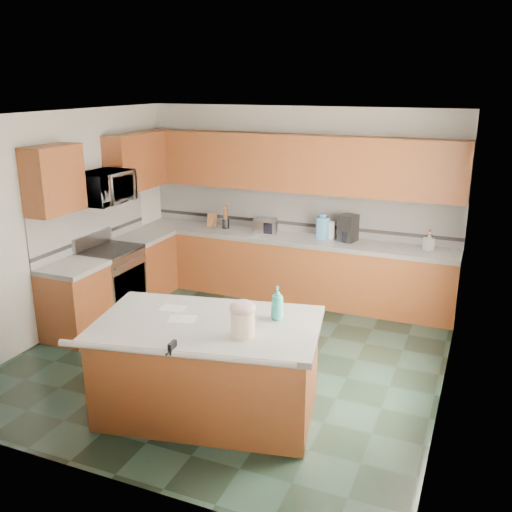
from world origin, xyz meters
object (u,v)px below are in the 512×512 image
at_px(island_top, 208,325).
at_px(treat_jar, 243,324).
at_px(coffee_maker, 348,228).
at_px(soap_bottle_island, 277,303).
at_px(toaster_oven, 265,226).
at_px(island_base, 209,370).
at_px(knife_block, 212,220).

height_order(island_top, treat_jar, treat_jar).
xyz_separation_m(island_top, coffee_maker, (0.52, 3.20, 0.21)).
distance_m(soap_bottle_island, toaster_oven, 3.12).
distance_m(island_base, soap_bottle_island, 0.92).
height_order(island_base, soap_bottle_island, soap_bottle_island).
xyz_separation_m(soap_bottle_island, knife_block, (-2.12, 2.86, -0.05)).
bearing_deg(island_base, soap_bottle_island, 17.82).
bearing_deg(knife_block, island_top, -63.15).
bearing_deg(toaster_oven, island_base, -93.73).
bearing_deg(soap_bottle_island, toaster_oven, 100.03).
xyz_separation_m(toaster_oven, coffee_maker, (1.21, 0.03, 0.08)).
distance_m(treat_jar, coffee_maker, 3.33).
distance_m(toaster_oven, coffee_maker, 1.21).
bearing_deg(soap_bottle_island, island_top, -164.66).
height_order(island_top, toaster_oven, toaster_oven).
xyz_separation_m(treat_jar, coffee_maker, (0.11, 3.33, 0.07)).
xyz_separation_m(island_base, treat_jar, (0.41, -0.13, 0.60)).
bearing_deg(soap_bottle_island, island_base, -164.66).
bearing_deg(island_base, coffee_maker, 69.58).
height_order(island_base, island_top, island_top).
bearing_deg(knife_block, soap_bottle_island, -52.71).
height_order(island_base, coffee_maker, coffee_maker).
distance_m(treat_jar, soap_bottle_island, 0.47).
xyz_separation_m(soap_bottle_island, toaster_oven, (-1.26, 2.86, -0.06)).
height_order(treat_jar, coffee_maker, coffee_maker).
bearing_deg(island_top, soap_bottle_island, 17.82).
xyz_separation_m(island_base, coffee_maker, (0.52, 3.20, 0.67)).
relative_size(soap_bottle_island, coffee_maker, 0.87).
height_order(knife_block, coffee_maker, coffee_maker).
relative_size(island_top, knife_block, 9.66).
bearing_deg(knife_block, coffee_maker, 1.57).
relative_size(treat_jar, knife_block, 1.04).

